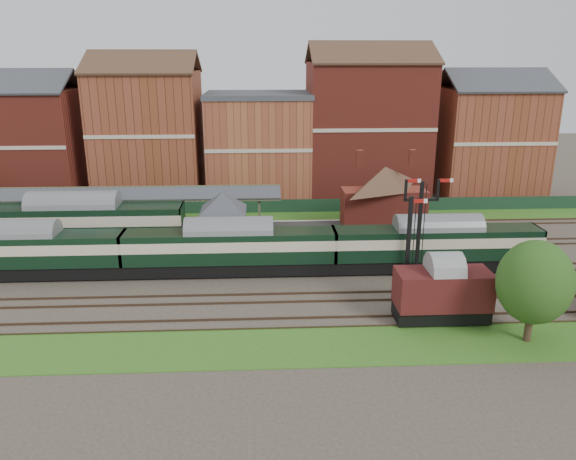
{
  "coord_description": "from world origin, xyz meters",
  "views": [
    {
      "loc": [
        0.15,
        -42.15,
        16.93
      ],
      "look_at": [
        2.36,
        2.0,
        3.0
      ],
      "focal_mm": 35.0,
      "sensor_mm": 36.0,
      "label": 1
    }
  ],
  "objects_px": {
    "semaphore_bracket": "(420,225)",
    "dmu_train": "(230,247)",
    "signal_box": "(224,224)",
    "platform_railcar": "(76,223)",
    "goods_van_a": "(442,292)"
  },
  "relations": [
    {
      "from": "semaphore_bracket",
      "to": "dmu_train",
      "type": "xyz_separation_m",
      "value": [
        -14.41,
        2.5,
        -2.37
      ]
    },
    {
      "from": "signal_box",
      "to": "platform_railcar",
      "type": "xyz_separation_m",
      "value": [
        -13.33,
        3.25,
        -0.64
      ]
    },
    {
      "from": "platform_railcar",
      "to": "goods_van_a",
      "type": "distance_m",
      "value": 32.22
    },
    {
      "from": "platform_railcar",
      "to": "signal_box",
      "type": "bearing_deg",
      "value": -13.7
    },
    {
      "from": "dmu_train",
      "to": "platform_railcar",
      "type": "bearing_deg",
      "value": 155.03
    },
    {
      "from": "semaphore_bracket",
      "to": "platform_railcar",
      "type": "xyz_separation_m",
      "value": [
        -28.37,
        9.0,
        -2.08
      ]
    },
    {
      "from": "platform_railcar",
      "to": "semaphore_bracket",
      "type": "bearing_deg",
      "value": -17.6
    },
    {
      "from": "dmu_train",
      "to": "platform_railcar",
      "type": "relative_size",
      "value": 2.63
    },
    {
      "from": "dmu_train",
      "to": "signal_box",
      "type": "bearing_deg",
      "value": 100.9
    },
    {
      "from": "dmu_train",
      "to": "goods_van_a",
      "type": "distance_m",
      "value": 16.89
    },
    {
      "from": "dmu_train",
      "to": "goods_van_a",
      "type": "height_order",
      "value": "dmu_train"
    },
    {
      "from": "goods_van_a",
      "to": "platform_railcar",
      "type": "bearing_deg",
      "value": 151.24
    },
    {
      "from": "dmu_train",
      "to": "platform_railcar",
      "type": "distance_m",
      "value": 15.4
    },
    {
      "from": "semaphore_bracket",
      "to": "signal_box",
      "type": "bearing_deg",
      "value": 159.08
    },
    {
      "from": "signal_box",
      "to": "dmu_train",
      "type": "distance_m",
      "value": 3.44
    }
  ]
}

